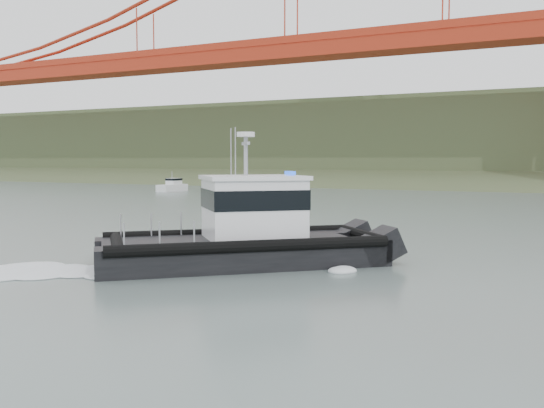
# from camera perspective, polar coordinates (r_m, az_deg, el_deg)

# --- Properties ---
(ground) EXTENTS (400.00, 400.00, 0.00)m
(ground) POSITION_cam_1_polar(r_m,az_deg,el_deg) (21.98, -8.78, -7.41)
(ground) COLOR slate
(ground) RESTS_ON ground
(headlands) EXTENTS (500.00, 105.36, 27.12)m
(headlands) POSITION_cam_1_polar(r_m,az_deg,el_deg) (143.65, 21.52, 4.90)
(headlands) COLOR #404F2D
(headlands) RESTS_ON ground
(patrol_boat) EXTENTS (11.67, 11.15, 5.75)m
(patrol_boat) POSITION_cam_1_polar(r_m,az_deg,el_deg) (25.48, -2.55, -2.50)
(patrol_boat) COLOR black
(patrol_boat) RESTS_ON ground
(motorboat) EXTENTS (1.82, 5.32, 2.91)m
(motorboat) POSITION_cam_1_polar(r_m,az_deg,el_deg) (87.65, -9.34, 1.68)
(motorboat) COLOR silver
(motorboat) RESTS_ON ground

